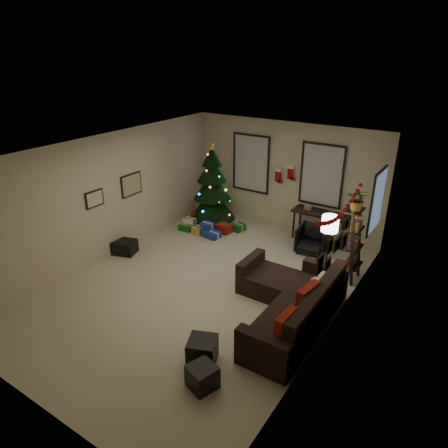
{
  "coord_description": "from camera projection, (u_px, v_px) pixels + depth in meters",
  "views": [
    {
      "loc": [
        4.09,
        -5.47,
        4.34
      ],
      "look_at": [
        0.1,
        0.6,
        1.15
      ],
      "focal_mm": 32.79,
      "sensor_mm": 36.0,
      "label": 1
    }
  ],
  "objects": [
    {
      "name": "floor",
      "position": [
        203.0,
        287.0,
        7.99
      ],
      "size": [
        7.0,
        7.0,
        0.0
      ],
      "primitive_type": "plane",
      "color": "#C2B593",
      "rests_on": "ground"
    },
    {
      "name": "ceiling",
      "position": [
        200.0,
        151.0,
        6.9
      ],
      "size": [
        7.0,
        7.0,
        0.0
      ],
      "primitive_type": "plane",
      "rotation": [
        3.14,
        0.0,
        0.0
      ],
      "color": "white",
      "rests_on": "floor"
    },
    {
      "name": "wall_back",
      "position": [
        285.0,
        176.0,
        10.12
      ],
      "size": [
        5.0,
        0.0,
        5.0
      ],
      "primitive_type": "plane",
      "rotation": [
        1.57,
        0.0,
        0.0
      ],
      "color": "beige",
      "rests_on": "floor"
    },
    {
      "name": "wall_front",
      "position": [
        24.0,
        324.0,
        4.77
      ],
      "size": [
        5.0,
        0.0,
        5.0
      ],
      "primitive_type": "plane",
      "rotation": [
        -1.57,
        0.0,
        0.0
      ],
      "color": "beige",
      "rests_on": "floor"
    },
    {
      "name": "wall_left",
      "position": [
        107.0,
        198.0,
        8.7
      ],
      "size": [
        0.0,
        7.0,
        7.0
      ],
      "primitive_type": "plane",
      "rotation": [
        1.57,
        0.0,
        1.57
      ],
      "color": "beige",
      "rests_on": "floor"
    },
    {
      "name": "wall_right",
      "position": [
        335.0,
        260.0,
        6.19
      ],
      "size": [
        0.0,
        7.0,
        7.0
      ],
      "primitive_type": "plane",
      "rotation": [
        1.57,
        0.0,
        -1.57
      ],
      "color": "beige",
      "rests_on": "floor"
    },
    {
      "name": "window_back_left",
      "position": [
        251.0,
        163.0,
        10.5
      ],
      "size": [
        1.05,
        0.06,
        1.5
      ],
      "color": "#728CB2",
      "rests_on": "wall_back"
    },
    {
      "name": "window_back_right",
      "position": [
        322.0,
        175.0,
        9.54
      ],
      "size": [
        1.05,
        0.06,
        1.5
      ],
      "color": "#728CB2",
      "rests_on": "wall_back"
    },
    {
      "name": "window_right_wall",
      "position": [
        378.0,
        201.0,
        8.09
      ],
      "size": [
        0.06,
        0.9,
        1.3
      ],
      "color": "#728CB2",
      "rests_on": "wall_right"
    },
    {
      "name": "christmas_tree",
      "position": [
        212.0,
        189.0,
        10.61
      ],
      "size": [
        1.18,
        1.18,
        2.19
      ],
      "rotation": [
        0.0,
        0.0,
        0.38
      ],
      "color": "black",
      "rests_on": "floor"
    },
    {
      "name": "presents",
      "position": [
        207.0,
        227.0,
        10.36
      ],
      "size": [
        1.5,
        1.01,
        0.3
      ],
      "rotation": [
        0.0,
        0.0,
        0.05
      ],
      "color": "maroon",
      "rests_on": "floor"
    },
    {
      "name": "sofa",
      "position": [
        292.0,
        304.0,
        6.98
      ],
      "size": [
        1.81,
        2.64,
        0.85
      ],
      "color": "black",
      "rests_on": "floor"
    },
    {
      "name": "pillow_red_a",
      "position": [
        285.0,
        327.0,
        5.85
      ],
      "size": [
        0.14,
        0.46,
        0.46
      ],
      "primitive_type": "cube",
      "rotation": [
        0.0,
        0.0,
        -0.05
      ],
      "color": "maroon",
      "rests_on": "sofa"
    },
    {
      "name": "pillow_red_b",
      "position": [
        308.0,
        300.0,
        6.47
      ],
      "size": [
        0.21,
        0.51,
        0.5
      ],
      "primitive_type": "cube",
      "rotation": [
        0.0,
        0.0,
        -0.16
      ],
      "color": "maroon",
      "rests_on": "sofa"
    },
    {
      "name": "pillow_cream",
      "position": [
        319.0,
        286.0,
        6.85
      ],
      "size": [
        0.19,
        0.41,
        0.4
      ],
      "primitive_type": "cube",
      "rotation": [
        0.0,
        0.0,
        -0.21
      ],
      "color": "beige",
      "rests_on": "sofa"
    },
    {
      "name": "ottoman_near",
      "position": [
        202.0,
        351.0,
        6.04
      ],
      "size": [
        0.54,
        0.54,
        0.39
      ],
      "primitive_type": "cube",
      "rotation": [
        0.0,
        0.0,
        0.39
      ],
      "color": "black",
      "rests_on": "floor"
    },
    {
      "name": "ottoman_far",
      "position": [
        202.0,
        377.0,
        5.6
      ],
      "size": [
        0.45,
        0.45,
        0.34
      ],
      "primitive_type": "cube",
      "rotation": [
        0.0,
        0.0,
        -0.31
      ],
      "color": "black",
      "rests_on": "floor"
    },
    {
      "name": "desk",
      "position": [
        321.0,
        216.0,
        9.63
      ],
      "size": [
        1.35,
        0.48,
        0.73
      ],
      "color": "black",
      "rests_on": "floor"
    },
    {
      "name": "desk_chair",
      "position": [
        312.0,
        239.0,
        9.23
      ],
      "size": [
        0.66,
        0.63,
        0.62
      ],
      "primitive_type": "imported",
      "rotation": [
        0.0,
        0.0,
        0.11
      ],
      "color": "black",
      "rests_on": "floor"
    },
    {
      "name": "bookshelf",
      "position": [
        355.0,
        242.0,
        7.93
      ],
      "size": [
        0.3,
        0.51,
        1.72
      ],
      "color": "black",
      "rests_on": "floor"
    },
    {
      "name": "potted_plant",
      "position": [
        359.0,
        196.0,
        7.38
      ],
      "size": [
        0.57,
        0.51,
        0.55
      ],
      "primitive_type": "imported",
      "rotation": [
        0.0,
        0.0,
        0.18
      ],
      "color": "#4C4C4C",
      "rests_on": "bookshelf"
    },
    {
      "name": "floor_lamp",
      "position": [
        330.0,
        229.0,
        7.53
      ],
      "size": [
        0.31,
        0.31,
        1.48
      ],
      "rotation": [
        0.0,
        0.0,
        -0.24
      ],
      "color": "black",
      "rests_on": "floor"
    },
    {
      "name": "art_map",
      "position": [
        131.0,
        185.0,
        9.2
      ],
      "size": [
        0.04,
        0.6,
        0.5
      ],
      "color": "black",
      "rests_on": "wall_left"
    },
    {
      "name": "art_abstract",
      "position": [
        94.0,
        199.0,
        8.4
      ],
      "size": [
        0.04,
        0.45,
        0.35
      ],
      "color": "black",
      "rests_on": "wall_left"
    },
    {
      "name": "gallery",
      "position": [
        333.0,
        249.0,
        6.05
      ],
      "size": [
        0.03,
        1.25,
        0.54
      ],
      "color": "black",
      "rests_on": "wall_right"
    },
    {
      "name": "garland",
      "position": [
        341.0,
        208.0,
        6.03
      ],
      "size": [
        0.08,
        1.9,
        0.3
      ],
      "primitive_type": null,
      "color": "#A5140C",
      "rests_on": "wall_right"
    },
    {
      "name": "stocking_left",
      "position": [
        278.0,
        175.0,
        10.11
      ],
      "size": [
        0.2,
        0.05,
        0.36
      ],
      "color": "#990F0C",
      "rests_on": "wall_back"
    },
    {
      "name": "stocking_right",
      "position": [
        291.0,
        172.0,
        9.89
      ],
      "size": [
        0.2,
        0.05,
        0.36
      ],
      "color": "#990F0C",
      "rests_on": "wall_back"
    },
    {
      "name": "storage_bin",
      "position": [
        122.0,
        247.0,
        9.25
      ],
      "size": [
        0.7,
        0.57,
        0.3
      ],
      "primitive_type": "cube",
      "rotation": [
        0.0,
        0.0,
        0.31
      ],
      "color": "black",
      "rests_on": "floor"
    }
  ]
}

